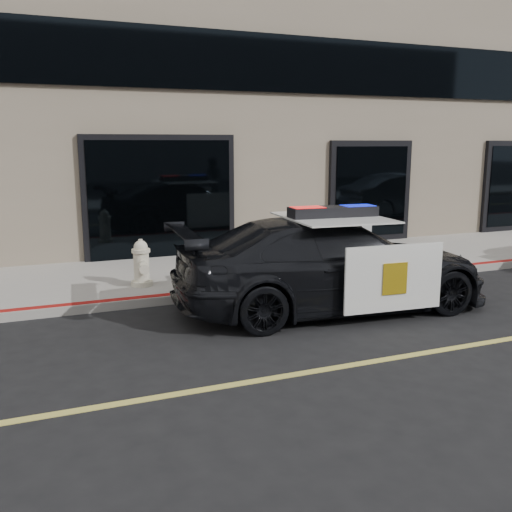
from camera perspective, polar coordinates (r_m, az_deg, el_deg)
name	(u,v)px	position (r m, az deg, el deg)	size (l,w,h in m)	color
ground	(367,363)	(7.37, 11.04, -10.44)	(120.00, 120.00, 0.00)	black
sidewalk_n	(228,271)	(11.90, -2.77, -1.48)	(60.00, 3.50, 0.15)	gray
building_n	(163,19)	(16.97, -9.31, 22.37)	(60.00, 7.00, 12.00)	#756856
police_car	(332,264)	(9.37, 7.60, -0.76)	(2.87, 5.51, 1.70)	black
fire_hydrant	(141,264)	(10.48, -11.38, -0.79)	(0.39, 0.54, 0.85)	beige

